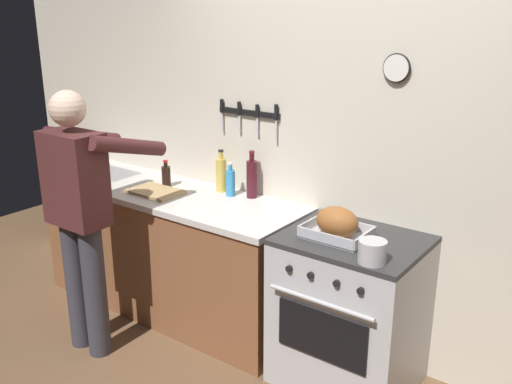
% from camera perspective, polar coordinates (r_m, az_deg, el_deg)
% --- Properties ---
extents(wall_back, '(6.00, 0.13, 2.60)m').
position_cam_1_polar(wall_back, '(3.43, 9.60, 4.33)').
color(wall_back, beige).
rests_on(wall_back, ground).
extents(counter_block, '(2.03, 0.65, 0.90)m').
position_cam_1_polar(counter_block, '(4.11, -8.64, -5.71)').
color(counter_block, brown).
rests_on(counter_block, ground).
extents(stove, '(0.76, 0.67, 0.90)m').
position_cam_1_polar(stove, '(3.35, 9.34, -11.70)').
color(stove, '#BCBCC1').
rests_on(stove, ground).
extents(person_cook, '(0.51, 0.63, 1.66)m').
position_cam_1_polar(person_cook, '(3.57, -17.14, -1.54)').
color(person_cook, '#383842').
rests_on(person_cook, ground).
extents(roasting_pan, '(0.35, 0.26, 0.18)m').
position_cam_1_polar(roasting_pan, '(3.12, 8.11, -3.22)').
color(roasting_pan, '#B7B7BC').
rests_on(roasting_pan, stove).
extents(saucepan, '(0.14, 0.14, 0.12)m').
position_cam_1_polar(saucepan, '(2.86, 11.58, -5.87)').
color(saucepan, '#B7B7BC').
rests_on(saucepan, stove).
extents(cutting_board, '(0.36, 0.24, 0.02)m').
position_cam_1_polar(cutting_board, '(3.91, -10.02, 0.04)').
color(cutting_board, tan).
rests_on(cutting_board, counter_block).
extents(bottle_wine_red, '(0.07, 0.07, 0.32)m').
position_cam_1_polar(bottle_wine_red, '(3.73, -0.42, 1.40)').
color(bottle_wine_red, '#47141E').
rests_on(bottle_wine_red, counter_block).
extents(bottle_cooking_oil, '(0.07, 0.07, 0.29)m').
position_cam_1_polar(bottle_cooking_oil, '(3.86, -3.50, 1.80)').
color(bottle_cooking_oil, gold).
rests_on(bottle_cooking_oil, counter_block).
extents(bottle_soy_sauce, '(0.06, 0.06, 0.19)m').
position_cam_1_polar(bottle_soy_sauce, '(4.02, -8.99, 1.62)').
color(bottle_soy_sauce, black).
rests_on(bottle_soy_sauce, counter_block).
extents(bottle_dish_soap, '(0.06, 0.06, 0.23)m').
position_cam_1_polar(bottle_dish_soap, '(3.78, -2.57, 1.00)').
color(bottle_dish_soap, '#338CCC').
rests_on(bottle_dish_soap, counter_block).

